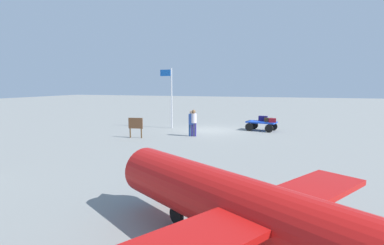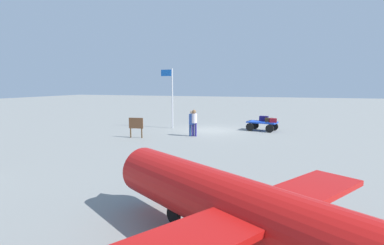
# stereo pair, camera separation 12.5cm
# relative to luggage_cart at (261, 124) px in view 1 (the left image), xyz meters

# --- Properties ---
(ground_plane) EXTENTS (120.00, 120.00, 0.00)m
(ground_plane) POSITION_rel_luggage_cart_xyz_m (3.50, 0.95, -0.49)
(ground_plane) COLOR gray
(luggage_cart) EXTENTS (2.25, 1.66, 0.67)m
(luggage_cart) POSITION_rel_luggage_cart_xyz_m (0.00, 0.00, 0.00)
(luggage_cart) COLOR blue
(luggage_cart) RESTS_ON ground
(suitcase_grey) EXTENTS (0.54, 0.41, 0.29)m
(suitcase_grey) POSITION_rel_luggage_cart_xyz_m (-0.79, 0.34, 0.33)
(suitcase_grey) COLOR maroon
(suitcase_grey) RESTS_ON luggage_cart
(suitcase_dark) EXTENTS (0.61, 0.36, 0.27)m
(suitcase_dark) POSITION_rel_luggage_cart_xyz_m (-0.50, -0.05, 0.32)
(suitcase_dark) COLOR #453218
(suitcase_dark) RESTS_ON luggage_cart
(suitcase_olive) EXTENTS (0.66, 0.44, 0.37)m
(suitcase_olive) POSITION_rel_luggage_cart_xyz_m (-0.10, -0.36, 0.37)
(suitcase_olive) COLOR #1F1955
(suitcase_olive) RESTS_ON luggage_cart
(worker_lead) EXTENTS (0.41, 0.41, 1.73)m
(worker_lead) POSITION_rel_luggage_cart_xyz_m (3.94, 3.81, 0.55)
(worker_lead) COLOR navy
(worker_lead) RESTS_ON ground
(worker_trailing) EXTENTS (0.49, 0.49, 1.66)m
(worker_trailing) POSITION_rel_luggage_cart_xyz_m (4.11, 3.79, 0.48)
(worker_trailing) COLOR navy
(worker_trailing) RESTS_ON ground
(airplane_near) EXTENTS (8.18, 5.93, 2.84)m
(airplane_near) POSITION_rel_luggage_cart_xyz_m (-1.33, 16.91, 0.57)
(airplane_near) COLOR red
(airplane_near) RESTS_ON ground
(flagpole) EXTENTS (0.99, 0.15, 4.56)m
(flagpole) POSITION_rel_luggage_cart_xyz_m (6.79, 0.77, 2.22)
(flagpole) COLOR silver
(flagpole) RESTS_ON ground
(signboard) EXTENTS (0.91, 0.20, 1.27)m
(signboard) POSITION_rel_luggage_cart_xyz_m (7.23, 5.50, 0.34)
(signboard) COLOR #4C3319
(signboard) RESTS_ON ground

